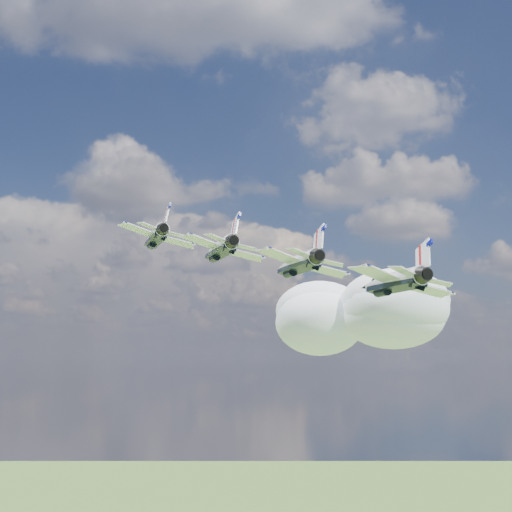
# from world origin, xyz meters

# --- Properties ---
(cloud_far) EXTENTS (65.37, 51.36, 25.68)m
(cloud_far) POSITION_xyz_m (50.40, 234.98, 165.92)
(cloud_far) COLOR white
(jet_0) EXTENTS (14.59, 17.05, 6.68)m
(jet_0) POSITION_xyz_m (-3.25, 8.74, 162.28)
(jet_0) COLOR white
(jet_1) EXTENTS (14.59, 17.05, 6.68)m
(jet_1) POSITION_xyz_m (6.05, 1.22, 159.44)
(jet_1) COLOR white
(jet_2) EXTENTS (14.59, 17.05, 6.68)m
(jet_2) POSITION_xyz_m (15.34, -6.30, 156.60)
(jet_2) COLOR white
(jet_3) EXTENTS (14.59, 17.05, 6.68)m
(jet_3) POSITION_xyz_m (24.64, -13.81, 153.76)
(jet_3) COLOR white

